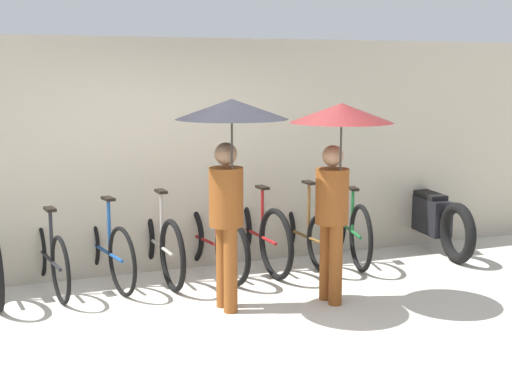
% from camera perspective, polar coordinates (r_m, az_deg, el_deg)
% --- Properties ---
extents(ground_plane, '(30.00, 30.00, 0.00)m').
position_cam_1_polar(ground_plane, '(6.33, -1.25, -11.01)').
color(ground_plane, beige).
extents(back_wall, '(13.22, 0.12, 2.59)m').
position_cam_1_polar(back_wall, '(8.02, -6.59, 2.91)').
color(back_wall, '#B2A893').
rests_on(back_wall, ground).
extents(parked_bicycle_1, '(0.44, 1.66, 1.06)m').
position_cam_1_polar(parked_bicycle_1, '(7.63, -16.29, -4.91)').
color(parked_bicycle_1, black).
rests_on(parked_bicycle_1, ground).
extents(parked_bicycle_2, '(0.49, 1.73, 1.09)m').
position_cam_1_polar(parked_bicycle_2, '(7.73, -12.09, -4.41)').
color(parked_bicycle_2, black).
rests_on(parked_bicycle_2, ground).
extents(parked_bicycle_3, '(0.44, 1.82, 1.10)m').
position_cam_1_polar(parked_bicycle_3, '(7.83, -7.93, -4.01)').
color(parked_bicycle_3, black).
rests_on(parked_bicycle_3, ground).
extents(parked_bicycle_4, '(0.48, 1.76, 1.04)m').
position_cam_1_polar(parked_bicycle_4, '(7.92, -3.77, -3.91)').
color(parked_bicycle_4, black).
rests_on(parked_bicycle_4, ground).
extents(parked_bicycle_5, '(0.44, 1.85, 1.04)m').
position_cam_1_polar(parked_bicycle_5, '(8.15, -0.06, -3.28)').
color(parked_bicycle_5, black).
rests_on(parked_bicycle_5, ground).
extents(parked_bicycle_6, '(0.44, 1.68, 1.01)m').
position_cam_1_polar(parked_bicycle_6, '(8.38, 3.61, -3.26)').
color(parked_bicycle_6, black).
rests_on(parked_bicycle_6, ground).
extents(parked_bicycle_7, '(0.54, 1.76, 1.11)m').
position_cam_1_polar(parked_bicycle_7, '(8.56, 7.34, -2.77)').
color(parked_bicycle_7, black).
rests_on(parked_bicycle_7, ground).
extents(pedestrian_leading, '(1.02, 1.02, 1.99)m').
position_cam_1_polar(pedestrian_leading, '(6.43, -2.11, 3.78)').
color(pedestrian_leading, brown).
rests_on(pedestrian_leading, ground).
extents(pedestrian_center, '(0.96, 0.96, 1.94)m').
position_cam_1_polar(pedestrian_center, '(6.69, 6.58, 3.47)').
color(pedestrian_center, brown).
rests_on(pedestrian_center, ground).
extents(motorcycle, '(0.58, 2.14, 0.93)m').
position_cam_1_polar(motorcycle, '(9.26, 13.64, -1.99)').
color(motorcycle, black).
rests_on(motorcycle, ground).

